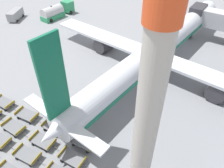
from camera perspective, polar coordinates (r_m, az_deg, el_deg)
The scene contains 12 objects.
ground_plane at distance 46.16m, azimuth -2.77°, elevation 12.01°, with size 500.00×500.00×0.00m, color gray.
airplane at distance 35.60m, azimuth 11.83°, elevation 8.70°, with size 40.86×45.91×13.77m.
fuel_tanker_primary at distance 56.90m, azimuth -14.41°, elevation 17.81°, with size 3.53×8.89×3.18m.
service_van at distance 58.95m, azimuth -23.92°, elevation 16.27°, with size 4.36×5.29×2.12m.
baggage_dolly_row_mid_a_col_c at distance 26.12m, azimuth -21.22°, elevation -16.91°, with size 3.52×2.15×0.92m.
baggage_dolly_row_mid_b_col_b at distance 29.21m, azimuth -24.25°, elevation -10.31°, with size 3.50×1.92×0.92m.
baggage_dolly_row_mid_b_col_c at distance 26.68m, azimuth -17.57°, elevation -14.05°, with size 3.52×2.09×0.92m.
baggage_dolly_row_mid_b_col_d at distance 24.66m, azimuth -10.29°, elevation -18.52°, with size 3.51×2.00×0.92m.
baggage_dolly_row_far_col_a at distance 33.04m, azimuth -26.40°, elevation -4.38°, with size 3.51×1.98×0.92m.
baggage_dolly_row_far_col_b at distance 30.05m, azimuth -21.28°, elevation -7.56°, with size 3.52×2.15×0.92m.
baggage_dolly_row_far_col_c at distance 27.62m, azimuth -14.87°, elevation -10.88°, with size 3.51×1.97×0.92m.
baggage_dolly_row_far_col_d at distance 25.62m, azimuth -7.45°, elevation -14.85°, with size 3.52×2.03×0.92m.
Camera 1 is at (27.78, -30.23, 21.10)m, focal length 35.00 mm.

